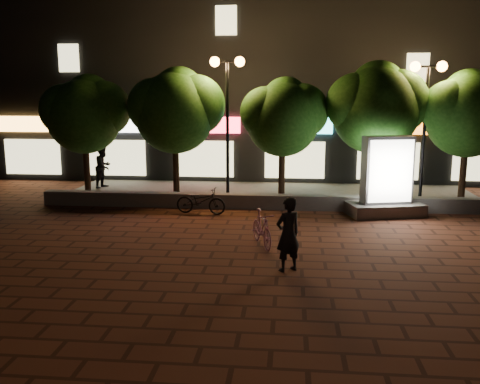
# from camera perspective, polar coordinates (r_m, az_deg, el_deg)

# --- Properties ---
(ground) EXTENTS (80.00, 80.00, 0.00)m
(ground) POSITION_cam_1_polar(r_m,az_deg,el_deg) (14.18, 2.15, -5.39)
(ground) COLOR #4F2618
(ground) RESTS_ON ground
(retaining_wall) EXTENTS (16.00, 0.45, 0.50)m
(retaining_wall) POSITION_cam_1_polar(r_m,az_deg,el_deg) (18.00, 2.93, -1.07)
(retaining_wall) COLOR slate
(retaining_wall) RESTS_ON ground
(sidewalk) EXTENTS (16.00, 5.00, 0.08)m
(sidewalk) POSITION_cam_1_polar(r_m,az_deg,el_deg) (20.49, 3.25, -0.21)
(sidewalk) COLOR slate
(sidewalk) RESTS_ON ground
(building_block) EXTENTS (28.00, 8.12, 11.30)m
(building_block) POSITION_cam_1_polar(r_m,az_deg,el_deg) (26.62, 3.96, 13.04)
(building_block) COLOR black
(building_block) RESTS_ON ground
(tree_far_left) EXTENTS (3.36, 2.80, 4.63)m
(tree_far_left) POSITION_cam_1_polar(r_m,az_deg,el_deg) (20.58, -16.71, 8.53)
(tree_far_left) COLOR black
(tree_far_left) RESTS_ON sidewalk
(tree_left) EXTENTS (3.60, 3.00, 4.89)m
(tree_left) POSITION_cam_1_polar(r_m,az_deg,el_deg) (19.53, -7.05, 9.24)
(tree_left) COLOR black
(tree_left) RESTS_ON sidewalk
(tree_mid) EXTENTS (3.24, 2.70, 4.50)m
(tree_mid) POSITION_cam_1_polar(r_m,az_deg,el_deg) (19.08, 4.90, 8.56)
(tree_mid) COLOR black
(tree_mid) RESTS_ON sidewalk
(tree_right) EXTENTS (3.72, 3.10, 5.07)m
(tree_right) POSITION_cam_1_polar(r_m,az_deg,el_deg) (19.31, 14.90, 9.31)
(tree_right) COLOR black
(tree_right) RESTS_ON sidewalk
(tree_far_right) EXTENTS (3.48, 2.90, 4.76)m
(tree_far_right) POSITION_cam_1_polar(r_m,az_deg,el_deg) (20.07, 24.01, 8.22)
(tree_far_right) COLOR black
(tree_far_right) RESTS_ON sidewalk
(street_lamp_left) EXTENTS (1.26, 0.36, 5.18)m
(street_lamp_left) POSITION_cam_1_polar(r_m,az_deg,el_deg) (18.94, -1.41, 11.04)
(street_lamp_left) COLOR black
(street_lamp_left) RESTS_ON sidewalk
(street_lamp_right) EXTENTS (1.26, 0.36, 4.98)m
(street_lamp_right) POSITION_cam_1_polar(r_m,az_deg,el_deg) (19.38, 19.95, 10.00)
(street_lamp_right) COLOR black
(street_lamp_right) RESTS_ON sidewalk
(ad_kiosk) EXTENTS (2.64, 1.77, 2.62)m
(ad_kiosk) POSITION_cam_1_polar(r_m,az_deg,el_deg) (17.54, 15.89, 0.88)
(ad_kiosk) COLOR slate
(ad_kiosk) RESTS_ON ground
(scooter_pink) EXTENTS (0.97, 1.65, 0.96)m
(scooter_pink) POSITION_cam_1_polar(r_m,az_deg,el_deg) (13.57, 2.43, -4.05)
(scooter_pink) COLOR pink
(scooter_pink) RESTS_ON ground
(rider) EXTENTS (0.74, 0.69, 1.71)m
(rider) POSITION_cam_1_polar(r_m,az_deg,el_deg) (11.65, 5.34, -4.69)
(rider) COLOR black
(rider) RESTS_ON ground
(scooter_parked) EXTENTS (1.76, 0.80, 0.89)m
(scooter_parked) POSITION_cam_1_polar(r_m,az_deg,el_deg) (17.22, -4.36, -0.98)
(scooter_parked) COLOR black
(scooter_parked) RESTS_ON ground
(pedestrian) EXTENTS (0.86, 1.00, 1.78)m
(pedestrian) POSITION_cam_1_polar(r_m,az_deg,el_deg) (22.24, -14.87, 2.74)
(pedestrian) COLOR black
(pedestrian) RESTS_ON sidewalk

